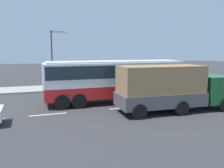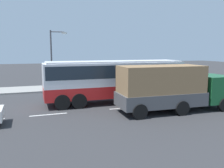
{
  "view_description": "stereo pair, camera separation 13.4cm",
  "coord_description": "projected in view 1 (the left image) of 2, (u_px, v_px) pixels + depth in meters",
  "views": [
    {
      "loc": [
        -6.04,
        -17.58,
        4.19
      ],
      "look_at": [
        -0.08,
        -0.17,
        1.51
      ],
      "focal_mm": 37.41,
      "sensor_mm": 36.0,
      "label": 1
    },
    {
      "loc": [
        -6.17,
        -17.54,
        4.19
      ],
      "look_at": [
        -0.08,
        -0.17,
        1.51
      ],
      "focal_mm": 37.41,
      "sensor_mm": 36.0,
      "label": 2
    }
  ],
  "objects": [
    {
      "name": "ground_plane",
      "position": [
        112.0,
        102.0,
        19.0
      ],
      "size": [
        120.0,
        120.0,
        0.0
      ],
      "primitive_type": "plane",
      "color": "#333335"
    },
    {
      "name": "sidewalk_curb",
      "position": [
        89.0,
        86.0,
        26.72
      ],
      "size": [
        80.0,
        4.0,
        0.15
      ],
      "primitive_type": "cube",
      "color": "gray",
      "rests_on": "ground_plane"
    },
    {
      "name": "lane_centreline",
      "position": [
        106.0,
        110.0,
        16.57
      ],
      "size": [
        34.45,
        0.16,
        0.01
      ],
      "color": "white",
      "rests_on": "ground_plane"
    },
    {
      "name": "coach_bus",
      "position": [
        115.0,
        77.0,
        18.75
      ],
      "size": [
        11.23,
        2.86,
        3.34
      ],
      "rotation": [
        0.0,
        0.0,
        -0.01
      ],
      "color": "red",
      "rests_on": "ground_plane"
    },
    {
      "name": "cargo_truck",
      "position": [
        172.0,
        87.0,
        15.95
      ],
      "size": [
        8.2,
        2.93,
        3.16
      ],
      "rotation": [
        0.0,
        0.0,
        -0.04
      ],
      "color": "#19592D",
      "rests_on": "ground_plane"
    },
    {
      "name": "pedestrian_near_curb",
      "position": [
        91.0,
        79.0,
        25.13
      ],
      "size": [
        0.32,
        0.32,
        1.68
      ],
      "rotation": [
        0.0,
        0.0,
        3.01
      ],
      "color": "brown",
      "rests_on": "sidewalk_curb"
    },
    {
      "name": "pedestrian_at_crossing",
      "position": [
        131.0,
        77.0,
        26.9
      ],
      "size": [
        0.32,
        0.32,
        1.65
      ],
      "rotation": [
        0.0,
        0.0,
        5.65
      ],
      "color": "black",
      "rests_on": "sidewalk_curb"
    },
    {
      "name": "street_lamp",
      "position": [
        54.0,
        56.0,
        23.53
      ],
      "size": [
        1.69,
        0.24,
        6.0
      ],
      "color": "#47474C",
      "rests_on": "sidewalk_curb"
    }
  ]
}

